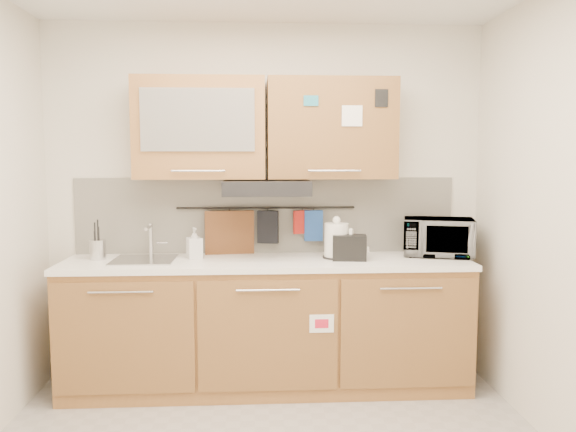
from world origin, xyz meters
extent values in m
plane|color=silver|center=(0.00, 1.50, 1.30)|extent=(3.20, 0.00, 3.20)
cube|color=#A26C39|center=(0.00, 1.20, 0.44)|extent=(2.80, 0.60, 0.88)
cube|color=black|center=(0.00, 1.20, 0.05)|extent=(2.80, 0.54, 0.10)
cube|color=olive|center=(-0.93, 0.89, 0.47)|extent=(0.91, 0.02, 0.74)
cylinder|color=silver|center=(-0.93, 0.86, 0.78)|extent=(0.41, 0.01, 0.01)
cube|color=olive|center=(0.00, 0.89, 0.47)|extent=(0.91, 0.02, 0.74)
cylinder|color=silver|center=(0.00, 0.86, 0.78)|extent=(0.41, 0.01, 0.01)
cube|color=olive|center=(0.93, 0.89, 0.47)|extent=(0.91, 0.02, 0.74)
cylinder|color=silver|center=(0.93, 0.86, 0.78)|extent=(0.41, 0.01, 0.01)
cube|color=white|center=(0.00, 1.19, 0.90)|extent=(2.82, 0.62, 0.04)
cube|color=silver|center=(0.00, 1.49, 1.20)|extent=(2.80, 0.02, 0.56)
cube|color=#A26C39|center=(-0.46, 1.32, 1.83)|extent=(0.90, 0.35, 0.70)
cube|color=silver|center=(-0.46, 1.14, 1.88)|extent=(0.76, 0.02, 0.42)
cube|color=olive|center=(0.46, 1.32, 1.83)|extent=(0.90, 0.35, 0.70)
cube|color=white|center=(0.58, 1.14, 1.91)|extent=(0.14, 0.00, 0.14)
cube|color=black|center=(0.00, 1.25, 1.42)|extent=(0.60, 0.46, 0.10)
cube|color=silver|center=(-0.85, 1.20, 0.92)|extent=(0.42, 0.40, 0.03)
cylinder|color=silver|center=(-0.83, 1.36, 1.04)|extent=(0.03, 0.03, 0.24)
cylinder|color=silver|center=(-0.83, 1.28, 1.14)|extent=(0.02, 0.18, 0.02)
cylinder|color=black|center=(0.00, 1.45, 1.26)|extent=(1.30, 0.02, 0.02)
cylinder|color=silver|center=(-1.18, 1.26, 0.99)|extent=(0.13, 0.13, 0.14)
cylinder|color=black|center=(-1.20, 1.27, 1.05)|extent=(0.01, 0.01, 0.26)
cylinder|color=black|center=(-1.16, 1.25, 1.04)|extent=(0.01, 0.01, 0.23)
cylinder|color=black|center=(-1.18, 1.28, 1.06)|extent=(0.01, 0.01, 0.28)
cylinder|color=black|center=(-1.19, 1.24, 1.02)|extent=(0.01, 0.01, 0.20)
cylinder|color=white|center=(0.49, 1.23, 1.04)|extent=(0.22, 0.22, 0.25)
sphere|color=white|center=(0.49, 1.23, 1.19)|extent=(0.06, 0.06, 0.06)
cube|color=white|center=(0.59, 1.18, 1.06)|extent=(0.03, 0.04, 0.16)
cylinder|color=black|center=(0.49, 1.23, 0.93)|extent=(0.19, 0.19, 0.01)
cube|color=black|center=(0.57, 1.14, 1.01)|extent=(0.25, 0.17, 0.18)
cube|color=black|center=(0.53, 1.15, 1.09)|extent=(0.08, 0.11, 0.01)
cube|color=black|center=(0.61, 1.14, 1.09)|extent=(0.08, 0.11, 0.01)
imported|color=#999999|center=(1.24, 1.28, 1.06)|extent=(0.56, 0.45, 0.27)
imported|color=#999999|center=(-0.51, 1.27, 1.03)|extent=(0.13, 0.13, 0.22)
cube|color=brown|center=(-0.27, 1.44, 1.02)|extent=(0.36, 0.07, 0.44)
cube|color=#21499A|center=(0.35, 1.44, 1.13)|extent=(0.14, 0.03, 0.23)
cube|color=black|center=(0.01, 1.44, 1.12)|extent=(0.16, 0.08, 0.24)
cube|color=red|center=(0.27, 1.44, 1.15)|extent=(0.14, 0.07, 0.17)
camera|label=1|loc=(-0.07, -2.67, 1.63)|focal=35.00mm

